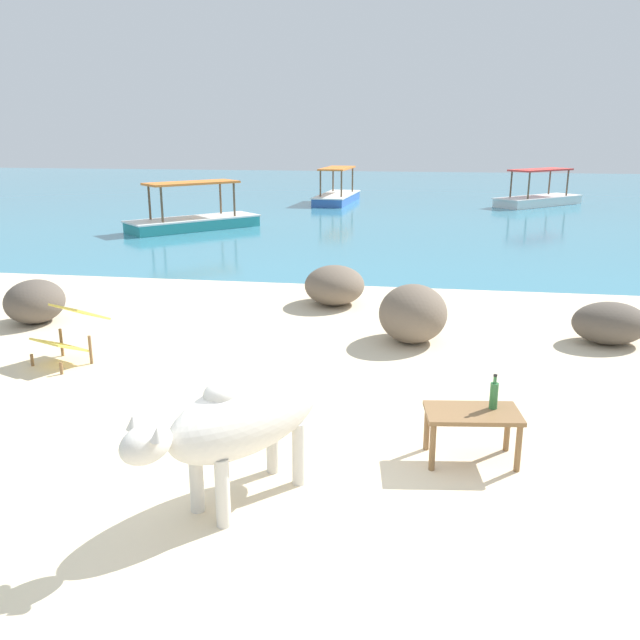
{
  "coord_description": "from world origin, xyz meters",
  "views": [
    {
      "loc": [
        1.16,
        -4.32,
        2.68
      ],
      "look_at": [
        -0.02,
        3.0,
        0.55
      ],
      "focal_mm": 37.4,
      "sensor_mm": 36.0,
      "label": 1
    }
  ],
  "objects_px": {
    "cow": "(243,418)",
    "deck_chair_near": "(70,330)",
    "boat_blue": "(337,195)",
    "boat_white": "(538,198)",
    "low_bench_table": "(472,419)",
    "boat_teal": "(194,219)",
    "bottle": "(494,395)"
  },
  "relations": [
    {
      "from": "cow",
      "to": "deck_chair_near",
      "type": "xyz_separation_m",
      "value": [
        -2.82,
        2.64,
        -0.26
      ]
    },
    {
      "from": "boat_blue",
      "to": "boat_white",
      "type": "distance_m",
      "value": 7.32
    },
    {
      "from": "low_bench_table",
      "to": "boat_teal",
      "type": "height_order",
      "value": "boat_teal"
    },
    {
      "from": "bottle",
      "to": "boat_teal",
      "type": "distance_m",
      "value": 14.16
    },
    {
      "from": "boat_blue",
      "to": "bottle",
      "type": "bearing_deg",
      "value": 15.42
    },
    {
      "from": "low_bench_table",
      "to": "boat_blue",
      "type": "relative_size",
      "value": 0.22
    },
    {
      "from": "deck_chair_near",
      "to": "boat_blue",
      "type": "xyz_separation_m",
      "value": [
        0.68,
        18.18,
        -0.13
      ]
    },
    {
      "from": "boat_blue",
      "to": "boat_teal",
      "type": "height_order",
      "value": "same"
    },
    {
      "from": "low_bench_table",
      "to": "deck_chair_near",
      "type": "height_order",
      "value": "deck_chair_near"
    },
    {
      "from": "low_bench_table",
      "to": "boat_blue",
      "type": "height_order",
      "value": "boat_blue"
    },
    {
      "from": "low_bench_table",
      "to": "boat_white",
      "type": "bearing_deg",
      "value": 72.65
    },
    {
      "from": "boat_blue",
      "to": "boat_white",
      "type": "xyz_separation_m",
      "value": [
        7.31,
        0.19,
        0.0
      ]
    },
    {
      "from": "cow",
      "to": "bottle",
      "type": "xyz_separation_m",
      "value": [
        1.84,
        0.97,
        -0.09
      ]
    },
    {
      "from": "low_bench_table",
      "to": "boat_teal",
      "type": "bearing_deg",
      "value": 111.12
    },
    {
      "from": "low_bench_table",
      "to": "boat_white",
      "type": "height_order",
      "value": "boat_white"
    },
    {
      "from": "cow",
      "to": "boat_white",
      "type": "xyz_separation_m",
      "value": [
        5.17,
        21.01,
        -0.4
      ]
    },
    {
      "from": "cow",
      "to": "deck_chair_near",
      "type": "distance_m",
      "value": 3.88
    },
    {
      "from": "low_bench_table",
      "to": "boat_blue",
      "type": "xyz_separation_m",
      "value": [
        -3.82,
        19.93,
        -0.11
      ]
    },
    {
      "from": "boat_blue",
      "to": "boat_white",
      "type": "relative_size",
      "value": 1.09
    },
    {
      "from": "bottle",
      "to": "boat_blue",
      "type": "height_order",
      "value": "boat_blue"
    },
    {
      "from": "cow",
      "to": "boat_blue",
      "type": "relative_size",
      "value": 0.44
    },
    {
      "from": "boat_blue",
      "to": "boat_white",
      "type": "bearing_deg",
      "value": 95.55
    },
    {
      "from": "boat_white",
      "to": "boat_teal",
      "type": "height_order",
      "value": "same"
    },
    {
      "from": "deck_chair_near",
      "to": "boat_teal",
      "type": "bearing_deg",
      "value": -145.04
    },
    {
      "from": "low_bench_table",
      "to": "boat_white",
      "type": "distance_m",
      "value": 20.43
    },
    {
      "from": "low_bench_table",
      "to": "boat_blue",
      "type": "bearing_deg",
      "value": 93.35
    },
    {
      "from": "bottle",
      "to": "boat_white",
      "type": "height_order",
      "value": "boat_white"
    },
    {
      "from": "boat_white",
      "to": "deck_chair_near",
      "type": "bearing_deg",
      "value": 22.59
    },
    {
      "from": "boat_blue",
      "to": "boat_teal",
      "type": "distance_m",
      "value": 8.07
    },
    {
      "from": "cow",
      "to": "boat_teal",
      "type": "height_order",
      "value": "boat_teal"
    },
    {
      "from": "boat_white",
      "to": "boat_teal",
      "type": "bearing_deg",
      "value": -7.02
    },
    {
      "from": "boat_white",
      "to": "boat_teal",
      "type": "relative_size",
      "value": 0.99
    }
  ]
}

